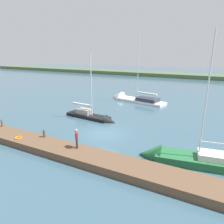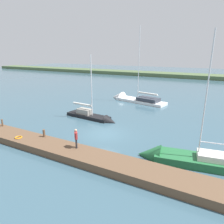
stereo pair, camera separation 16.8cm
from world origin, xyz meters
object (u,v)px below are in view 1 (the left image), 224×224
at_px(mooring_post_near, 44,133).
at_px(sailboat_inner_slip, 187,160).
at_px(life_ring_buoy, 18,138).
at_px(person_on_dock, 77,137).
at_px(mooring_post_far, 2,123).
at_px(sailboat_behind_pier, 131,100).
at_px(sailboat_far_right, 94,118).

height_order(mooring_post_near, sailboat_inner_slip, sailboat_inner_slip).
bearing_deg(life_ring_buoy, person_on_dock, -171.30).
height_order(life_ring_buoy, sailboat_inner_slip, sailboat_inner_slip).
distance_m(mooring_post_far, life_ring_buoy, 4.34).
height_order(sailboat_behind_pier, sailboat_inner_slip, sailboat_behind_pier).
distance_m(mooring_post_near, sailboat_inner_slip, 12.58).
bearing_deg(sailboat_inner_slip, life_ring_buoy, 5.64).
relative_size(sailboat_far_right, sailboat_inner_slip, 0.83).
relative_size(mooring_post_far, sailboat_inner_slip, 0.07).
xyz_separation_m(sailboat_far_right, sailboat_behind_pier, (-0.51, -11.49, 0.04)).
xyz_separation_m(mooring_post_far, sailboat_far_right, (-6.26, -8.14, -0.85)).
xyz_separation_m(life_ring_buoy, sailboat_far_right, (-2.13, -9.44, -0.52)).
xyz_separation_m(life_ring_buoy, sailboat_inner_slip, (-14.22, -3.75, -0.48)).
xyz_separation_m(mooring_post_near, mooring_post_far, (6.04, 0.00, 0.03)).
bearing_deg(mooring_post_far, sailboat_behind_pier, -109.02).
bearing_deg(mooring_post_near, life_ring_buoy, 34.42).
relative_size(life_ring_buoy, person_on_dock, 0.40).
xyz_separation_m(mooring_post_near, person_on_dock, (-4.03, 0.40, 0.59)).
bearing_deg(sailboat_far_right, sailboat_behind_pier, 92.52).
height_order(sailboat_far_right, person_on_dock, sailboat_far_right).
height_order(mooring_post_near, sailboat_far_right, sailboat_far_right).
bearing_deg(sailboat_inner_slip, person_on_dock, 9.79).
height_order(mooring_post_far, sailboat_behind_pier, sailboat_behind_pier).
height_order(mooring_post_far, sailboat_inner_slip, sailboat_inner_slip).
distance_m(sailboat_far_right, person_on_dock, 9.45).
distance_m(sailboat_behind_pier, sailboat_inner_slip, 20.72).
bearing_deg(sailboat_far_right, mooring_post_far, -122.50).
bearing_deg(sailboat_behind_pier, life_ring_buoy, 95.04).
xyz_separation_m(mooring_post_far, sailboat_behind_pier, (-6.76, -19.62, -0.81)).
height_order(mooring_post_far, life_ring_buoy, mooring_post_far).
distance_m(mooring_post_near, sailboat_behind_pier, 19.65).
distance_m(sailboat_behind_pier, person_on_dock, 20.34).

